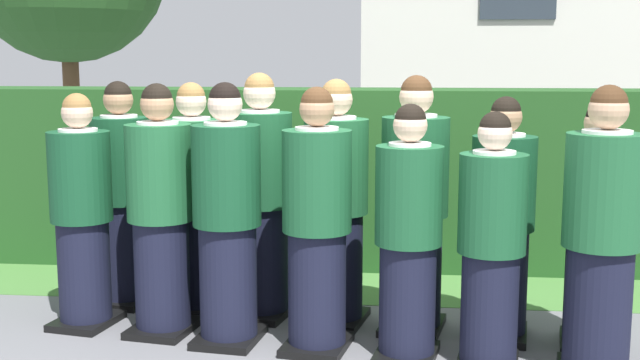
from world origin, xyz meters
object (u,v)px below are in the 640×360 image
at_px(student_front_row_5, 491,248).
at_px(student_rear_row_4, 414,211).
at_px(student_front_row_0, 82,217).
at_px(student_rear_row_2, 261,202).
at_px(student_front_row_1, 160,216).
at_px(student_front_row_2, 227,221).
at_px(student_front_row_6, 601,242).
at_px(student_rear_row_5, 502,225).
at_px(student_front_row_4, 408,240).
at_px(student_front_row_3, 317,227).
at_px(student_rear_row_1, 194,204).
at_px(student_rear_row_6, 595,233).
at_px(student_rear_row_0, 122,199).
at_px(student_rear_row_3, 336,209).

relative_size(student_front_row_5, student_rear_row_4, 0.89).
xyz_separation_m(student_front_row_0, student_rear_row_2, (1.18, 0.33, 0.06)).
distance_m(student_front_row_1, student_front_row_2, 0.50).
relative_size(student_front_row_6, student_rear_row_5, 1.06).
bearing_deg(student_front_row_4, student_front_row_3, 169.37).
bearing_deg(student_front_row_2, student_rear_row_4, 16.17).
relative_size(student_front_row_0, student_front_row_2, 0.95).
bearing_deg(student_front_row_5, student_rear_row_5, 76.52).
height_order(student_front_row_1, student_rear_row_2, student_rear_row_2).
distance_m(student_front_row_0, student_front_row_2, 1.08).
relative_size(student_rear_row_1, student_rear_row_6, 1.06).
height_order(student_front_row_5, student_rear_row_0, student_rear_row_0).
relative_size(student_rear_row_2, student_rear_row_3, 1.02).
relative_size(student_rear_row_0, student_rear_row_2, 0.96).
relative_size(student_front_row_6, student_rear_row_3, 1.00).
bearing_deg(student_front_row_0, student_rear_row_4, 3.19).
bearing_deg(student_rear_row_0, student_front_row_4, -23.95).
distance_m(student_rear_row_1, student_rear_row_2, 0.51).
bearing_deg(student_rear_row_2, student_rear_row_6, -11.18).
bearing_deg(student_front_row_4, student_rear_row_2, 144.29).
height_order(student_front_row_1, student_rear_row_0, student_front_row_1).
xyz_separation_m(student_front_row_4, student_rear_row_2, (-1.03, 0.74, 0.08)).
relative_size(student_rear_row_4, student_rear_row_5, 1.08).
bearing_deg(student_front_row_5, student_front_row_1, 168.66).
xyz_separation_m(student_front_row_0, student_front_row_6, (3.30, -0.62, 0.04)).
relative_size(student_front_row_4, student_front_row_6, 0.93).
height_order(student_front_row_3, student_rear_row_3, student_rear_row_3).
distance_m(student_front_row_2, student_rear_row_6, 2.33).
xyz_separation_m(student_front_row_4, student_rear_row_6, (1.17, 0.31, -0.00)).
bearing_deg(student_front_row_1, student_rear_row_5, 2.83).
bearing_deg(student_front_row_1, student_front_row_0, 171.66).
relative_size(student_front_row_2, student_rear_row_6, 1.08).
height_order(student_front_row_4, student_rear_row_6, student_front_row_4).
bearing_deg(student_rear_row_2, student_front_row_2, -102.53).
bearing_deg(student_rear_row_3, student_front_row_5, -37.09).
distance_m(student_front_row_2, student_front_row_3, 0.59).
height_order(student_front_row_5, student_rear_row_6, student_rear_row_6).
relative_size(student_front_row_2, student_front_row_5, 1.10).
bearing_deg(student_front_row_3, student_rear_row_5, 15.61).
relative_size(student_rear_row_1, student_rear_row_2, 0.96).
distance_m(student_front_row_1, student_front_row_5, 2.16).
relative_size(student_front_row_1, student_rear_row_6, 1.07).
relative_size(student_front_row_6, student_rear_row_2, 0.98).
xyz_separation_m(student_rear_row_4, student_rear_row_6, (1.13, -0.23, -0.08)).
bearing_deg(student_rear_row_1, student_front_row_2, -58.63).
distance_m(student_front_row_2, student_front_row_4, 1.17).
distance_m(student_front_row_2, student_rear_row_1, 0.73).
xyz_separation_m(student_front_row_4, student_rear_row_3, (-0.49, 0.64, 0.06)).
bearing_deg(student_rear_row_5, student_rear_row_4, 170.11).
relative_size(student_front_row_0, student_rear_row_5, 1.01).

